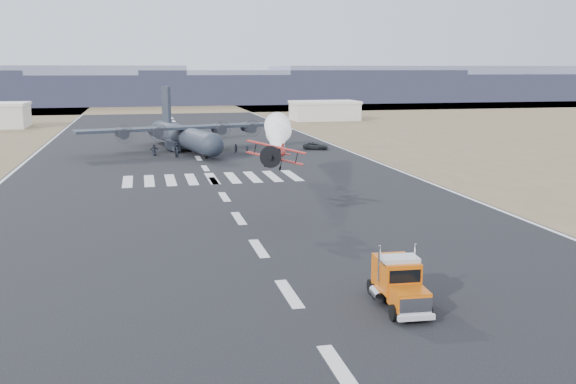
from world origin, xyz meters
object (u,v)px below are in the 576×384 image
object	(u,v)px
hangar_right	(325,110)
transport_aircraft	(184,135)
crew_g	(247,150)
semi_truck	(399,282)
crew_f	(154,150)
crew_d	(216,148)
crew_a	(177,153)
crew_b	(236,148)
support_vehicle	(316,146)
crew_h	(175,153)
aerobatic_biplane	(277,154)
crew_e	(154,151)
crew_c	(177,149)

from	to	relation	value
hangar_right	transport_aircraft	distance (m)	81.83
crew_g	semi_truck	bearing A→B (deg)	-113.83
semi_truck	crew_f	distance (m)	84.25
crew_d	hangar_right	bearing A→B (deg)	0.47
hangar_right	transport_aircraft	bearing A→B (deg)	-125.65
crew_d	crew_f	xyz separation A→B (m)	(-11.52, 0.37, 0.07)
crew_a	crew_b	size ratio (longest dim) A/B	1.05
support_vehicle	crew_h	world-z (taller)	crew_h
crew_h	crew_f	bearing A→B (deg)	-125.62
aerobatic_biplane	crew_e	distance (m)	56.00
crew_c	aerobatic_biplane	bearing A→B (deg)	156.93
crew_b	crew_f	xyz separation A→B (m)	(-15.25, 0.87, 0.08)
hangar_right	crew_a	size ratio (longest dim) A/B	11.75
transport_aircraft	crew_e	xyz separation A→B (m)	(-5.95, -6.59, -2.19)
crew_e	crew_g	xyz separation A→B (m)	(17.11, -1.27, -0.14)
hangar_right	crew_b	size ratio (longest dim) A/B	12.36
crew_h	semi_truck	bearing A→B (deg)	23.71
aerobatic_biplane	crew_f	size ratio (longest dim) A/B	3.45
hangar_right	crew_e	distance (m)	90.68
transport_aircraft	crew_b	size ratio (longest dim) A/B	25.11
crew_g	crew_a	bearing A→B (deg)	167.37
support_vehicle	crew_c	distance (m)	27.14
semi_truck	aerobatic_biplane	xyz separation A→B (m)	(-2.81, 26.40, 5.31)
semi_truck	crew_d	xyz separation A→B (m)	(-2.72, 82.66, -0.87)
crew_a	crew_d	world-z (taller)	crew_a
hangar_right	crew_h	size ratio (longest dim) A/B	12.50
crew_a	crew_f	distance (m)	6.81
crew_a	crew_h	distance (m)	1.06
crew_e	crew_f	size ratio (longest dim) A/B	1.02
support_vehicle	crew_b	xyz separation A→B (m)	(-16.15, -1.43, 0.14)
hangar_right	crew_c	distance (m)	86.09
transport_aircraft	crew_d	xyz separation A→B (m)	(5.64, -4.80, -2.28)
support_vehicle	crew_d	xyz separation A→B (m)	(-19.88, -0.93, 0.15)
support_vehicle	crew_g	bearing A→B (deg)	133.03
transport_aircraft	crew_g	world-z (taller)	transport_aircraft
crew_c	hangar_right	bearing A→B (deg)	-65.20
support_vehicle	crew_a	bearing A→B (deg)	130.04
semi_truck	crew_f	bearing A→B (deg)	103.36
semi_truck	crew_a	size ratio (longest dim) A/B	4.49
semi_truck	support_vehicle	xyz separation A→B (m)	(17.16, 83.60, -1.02)
aerobatic_biplane	support_vehicle	distance (m)	60.91
support_vehicle	crew_f	xyz separation A→B (m)	(-31.40, -0.56, 0.22)
crew_e	aerobatic_biplane	bearing A→B (deg)	-32.26
hangar_right	crew_a	bearing A→B (deg)	-122.98
crew_d	support_vehicle	bearing A→B (deg)	-56.30
crew_c	crew_e	bearing A→B (deg)	90.27
crew_h	crew_e	bearing A→B (deg)	-107.04
crew_b	crew_c	xyz separation A→B (m)	(-10.99, 1.26, 0.09)
crew_b	crew_g	xyz separation A→B (m)	(1.79, -2.56, -0.04)
crew_g	crew_h	bearing A→B (deg)	162.93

